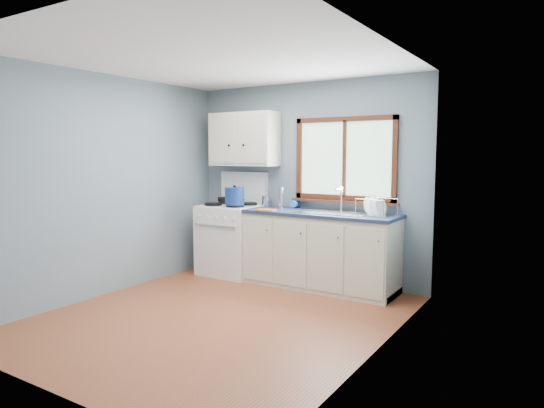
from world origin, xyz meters
The scene contains 19 objects.
floor centered at (0.00, 0.00, -0.01)m, with size 3.20×3.60×0.02m, color #964B2A.
ceiling centered at (0.00, 0.00, 2.51)m, with size 3.20×3.60×0.02m, color white.
wall_back centered at (0.00, 1.81, 1.25)m, with size 3.20×0.02×2.50m, color slate.
wall_front centered at (0.00, -1.81, 1.25)m, with size 3.20×0.02×2.50m, color slate.
wall_left centered at (-1.61, 0.00, 1.25)m, with size 0.02×3.60×2.50m, color slate.
wall_right centered at (1.61, 0.00, 1.25)m, with size 0.02×3.60×2.50m, color slate.
gas_range centered at (-0.95, 1.47, 0.49)m, with size 0.76×0.69×1.36m.
base_cabinets centered at (0.36, 1.49, 0.41)m, with size 1.85×0.60×0.88m.
countertop centered at (0.36, 1.49, 0.90)m, with size 1.89×0.64×0.04m, color #17223D.
sink centered at (0.54, 1.49, 0.86)m, with size 0.84×0.46×0.44m.
window centered at (0.54, 1.77, 1.48)m, with size 1.36×0.10×1.03m.
upper_cabinets centered at (-0.85, 1.63, 1.80)m, with size 0.95×0.35×0.70m.
skillet centered at (-1.14, 1.63, 0.99)m, with size 0.41×0.31×0.05m.
stockpot centered at (-0.78, 1.31, 1.07)m, with size 0.31×0.31×0.25m.
utensil_crock centered at (-0.54, 1.68, 0.99)m, with size 0.12×0.12×0.35m.
thermos centered at (-0.23, 1.56, 1.05)m, with size 0.06×0.06×0.27m, color silver.
soap_bottle centered at (-0.12, 1.67, 1.05)m, with size 0.10×0.10×0.26m, color #247DD9.
dish_towel centered at (-0.26, 1.26, 0.93)m, with size 0.23×0.17×0.02m, color #CD592E.
dish_rack centered at (1.02, 1.54, 0.97)m, with size 0.45×0.38×0.20m.
Camera 1 is at (2.91, -3.65, 1.61)m, focal length 32.00 mm.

